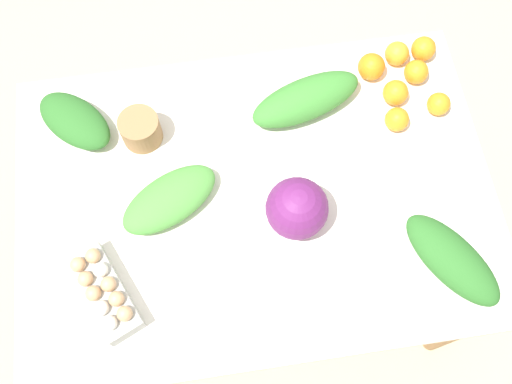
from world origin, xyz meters
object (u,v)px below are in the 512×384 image
Objects in this scene: greens_bunch_chard at (75,121)px; orange_3 at (397,53)px; greens_bunch_scallion at (170,199)px; orange_2 at (416,72)px; paper_bag at (141,129)px; greens_bunch_kale at (452,259)px; orange_0 at (439,104)px; orange_6 at (397,119)px; egg_carton at (104,291)px; greens_bunch_dandelion at (306,99)px; orange_5 at (423,49)px; orange_4 at (371,67)px; orange_1 at (395,93)px; cabbage_purple at (297,208)px.

orange_3 is (0.99, 0.09, -0.00)m from greens_bunch_chard.
greens_bunch_scallion reaches higher than orange_2.
paper_bag is 0.93m from greens_bunch_kale.
orange_0 is (1.07, -0.10, -0.00)m from greens_bunch_chard.
egg_carton is at bearing -156.30° from orange_6.
orange_0 is at bearing 13.71° from orange_6.
egg_carton is 3.89× the size of orange_6.
greens_bunch_dandelion reaches higher than greens_bunch_chard.
paper_bag is at bearing -176.83° from greens_bunch_dandelion.
orange_0 is at bearing -2.54° from paper_bag.
orange_2 is (0.84, 0.08, -0.01)m from paper_bag.
greens_bunch_kale is (0.72, -0.28, 0.01)m from greens_bunch_scallion.
orange_5 is at bearing 58.60° from orange_6.
greens_bunch_dandelion is 4.98× the size of orange_0.
greens_bunch_scallion is 3.88× the size of orange_5.
greens_bunch_scallion is at bearing -152.89° from orange_3.
orange_4 is at bearing 27.66° from greens_bunch_scallion.
greens_bunch_scallion is 0.94× the size of greens_bunch_kale.
orange_3 is (0.04, 0.14, -0.00)m from orange_1.
orange_4 is at bearing 9.17° from paper_bag.
paper_bag is 0.72m from orange_4.
orange_2 is at bearing 108.14° from orange_0.
greens_bunch_scallion reaches higher than orange_0.
orange_2 is at bearing -60.27° from orange_3.
orange_0 is 0.84× the size of orange_4.
greens_bunch_dandelion is at bearing 75.35° from cabbage_purple.
paper_bag is 0.90m from orange_5.
orange_3 is (0.74, 0.38, -0.00)m from greens_bunch_scallion.
orange_6 is (0.93, -0.13, -0.00)m from greens_bunch_chard.
orange_2 is 0.98× the size of orange_5.
orange_3 is (0.01, 0.66, -0.01)m from greens_bunch_kale.
orange_2 is 0.14m from orange_4.
paper_bag is 0.75m from orange_6.
greens_bunch_scallion is (0.06, -0.22, -0.01)m from paper_bag.
greens_bunch_chard is at bearing 162.14° from paper_bag.
greens_bunch_dandelion is at bearing 103.79° from egg_carton.
orange_5 is (1.01, 0.61, -0.01)m from egg_carton.
greens_bunch_dandelion reaches higher than orange_1.
orange_3 is at bearing 22.96° from orange_4.
orange_6 is at bearing -122.77° from orange_2.
greens_bunch_scallion is 4.21× the size of orange_0.
egg_carton reaches higher than greens_bunch_kale.
greens_bunch_chard is (-0.06, 0.52, -0.00)m from egg_carton.
orange_4 is (0.71, 0.11, -0.01)m from paper_bag.
orange_2 reaches higher than orange_0.
orange_0 is 0.97× the size of orange_6.
orange_5 is at bearing 88.65° from orange_0.
paper_bag reaches higher than orange_3.
egg_carton reaches higher than orange_5.
paper_bag is 0.20m from greens_bunch_chard.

